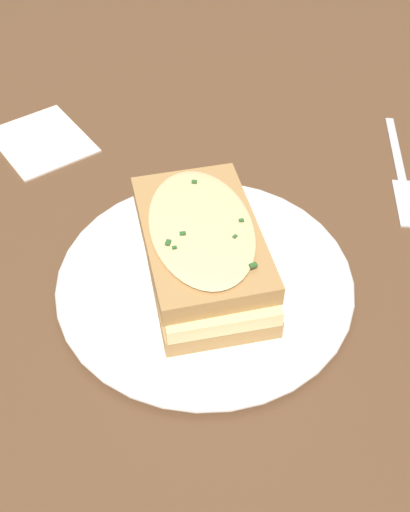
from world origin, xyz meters
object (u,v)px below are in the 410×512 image
napkin (42,140)px  sandwich (204,251)px  dinner_plate (205,280)px  fork (403,181)px

napkin → sandwich: bearing=-1.1°
dinner_plate → napkin: size_ratio=2.33×
fork → napkin: same height
sandwich → fork: sandwich is taller
sandwich → napkin: (-0.28, 0.01, -0.04)m
dinner_plate → fork: 0.25m
sandwich → fork: (0.04, 0.25, -0.04)m
dinner_plate → napkin: 0.28m
sandwich → fork: 0.25m
fork → napkin: 0.39m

